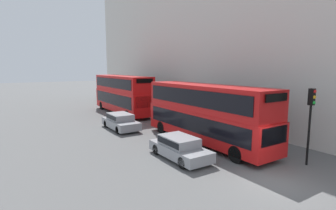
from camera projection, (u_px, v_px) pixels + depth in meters
ground_plane at (276, 183)px, 12.22m from camera, size 200.00×200.00×0.00m
bus_leading at (205, 111)px, 18.47m from camera, size 2.59×11.22×4.16m
bus_second_in_queue at (122, 93)px, 30.66m from camera, size 2.59×11.36×4.40m
car_dark_sedan at (179, 147)px, 15.49m from camera, size 1.80×4.27×1.32m
car_hatchback at (121, 121)px, 22.87m from camera, size 1.89×4.40×1.37m
traffic_light at (311, 111)px, 14.08m from camera, size 0.30×0.36×4.25m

